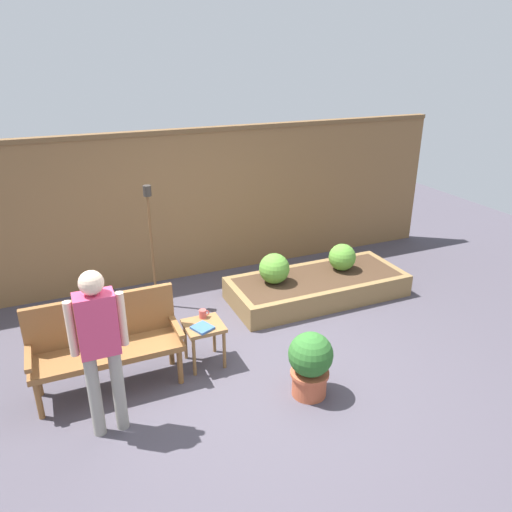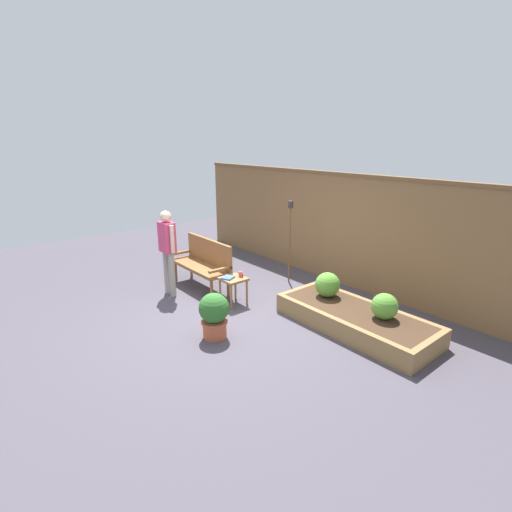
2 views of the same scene
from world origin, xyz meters
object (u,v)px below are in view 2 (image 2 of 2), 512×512
Objects in this scene: potted_boxwood at (214,314)px; shrub_far_corner at (385,306)px; side_table at (233,282)px; person_by_bench at (168,246)px; cup_on_table at (241,274)px; garden_bench at (204,260)px; book_on_table at (228,278)px; tiki_torch at (290,227)px; shrub_near_bench at (327,285)px.

shrub_far_corner is at bearing 50.42° from potted_boxwood.
potted_boxwood is (0.78, -0.91, -0.03)m from side_table.
shrub_far_corner is 0.24× the size of person_by_bench.
side_table is 4.17× the size of cup_on_table.
shrub_far_corner reaches higher than side_table.
garden_bench is 0.80m from person_by_bench.
side_table is at bearing 42.01° from book_on_table.
tiki_torch is 1.04× the size of person_by_bench.
book_on_table is at bearing -109.66° from cup_on_table.
potted_boxwood is 1.68× the size of shrub_near_bench.
book_on_table is 1.67m from shrub_near_bench.
person_by_bench is at bearing -175.47° from book_on_table.
shrub_near_bench is at bearing 14.69° from book_on_table.
cup_on_table is 2.42m from shrub_far_corner.
garden_bench is 1.01m from side_table.
shrub_far_corner is 2.64m from tiki_torch.
garden_bench is at bearing 82.48° from person_by_bench.
book_on_table is 0.52× the size of shrub_far_corner.
shrub_far_corner is 3.78m from person_by_bench.
shrub_near_bench is (1.31, 1.04, 0.01)m from book_on_table.
side_table is at bearing -106.59° from cup_on_table.
shrub_near_bench is (0.50, 1.86, 0.13)m from potted_boxwood.
garden_bench reaches higher than book_on_table.
book_on_table is 0.13× the size of person_by_bench.
side_table is 0.19m from cup_on_table.
tiki_torch is at bearing 111.66° from potted_boxwood.
side_table is 2.46× the size of book_on_table.
tiki_torch is (0.81, 1.47, 0.58)m from garden_bench.
shrub_far_corner is at bearing -12.60° from tiki_torch.
book_on_table is at bearing -84.83° from tiki_torch.
shrub_near_bench is at bearing 21.87° from garden_bench.
shrub_near_bench is (1.27, 0.95, 0.10)m from side_table.
tiki_torch reaches higher than book_on_table.
garden_bench is at bearing -118.92° from tiki_torch.
side_table is 1.28× the size of shrub_far_corner.
person_by_bench reaches higher than side_table.
potted_boxwood reaches higher than cup_on_table.
shrub_near_bench is 1.68m from tiki_torch.
shrub_far_corner is (3.31, 0.91, -0.06)m from garden_bench.
book_on_table is (-0.08, -0.22, -0.03)m from cup_on_table.
side_table is 2.50m from shrub_far_corner.
shrub_near_bench is at bearing 36.82° from side_table.
potted_boxwood is 1.96m from person_by_bench.
tiki_torch is at bearing 71.50° from book_on_table.
book_on_table is 0.49× the size of shrub_near_bench.
shrub_near_bench reaches higher than cup_on_table.
person_by_bench is (-1.09, -0.65, 0.54)m from side_table.
person_by_bench is at bearing -149.21° from side_table.
tiki_torch is (-0.22, 1.38, 0.60)m from cup_on_table.
garden_bench is 2.02m from potted_boxwood.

